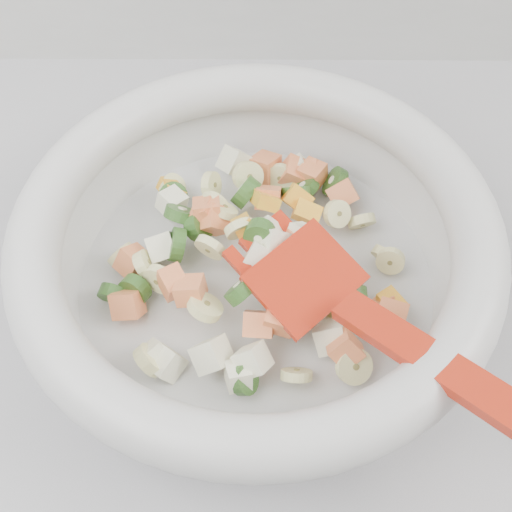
{
  "coord_description": "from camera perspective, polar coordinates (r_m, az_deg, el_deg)",
  "views": [
    {
      "loc": [
        0.2,
        1.15,
        1.34
      ],
      "look_at": [
        0.19,
        1.43,
        0.95
      ],
      "focal_mm": 45.0,
      "sensor_mm": 36.0,
      "label": 1
    }
  ],
  "objects": [
    {
      "name": "counter",
      "position": [
        0.96,
        -12.1,
        -16.63
      ],
      "size": [
        2.0,
        0.6,
        0.9
      ],
      "primitive_type": "cube",
      "color": "gray",
      "rests_on": "ground"
    },
    {
      "name": "mixing_bowl",
      "position": [
        0.48,
        0.06,
        0.54
      ],
      "size": [
        0.41,
        0.41,
        0.13
      ],
      "color": "silver",
      "rests_on": "counter"
    }
  ]
}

